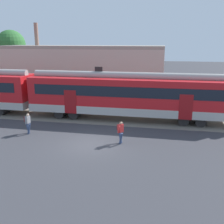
# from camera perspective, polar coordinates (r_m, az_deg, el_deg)

# --- Properties ---
(ground_plane) EXTENTS (160.00, 160.00, 0.00)m
(ground_plane) POSITION_cam_1_polar(r_m,az_deg,el_deg) (18.45, -4.74, -7.02)
(ground_plane) COLOR #38383D
(track_bed) EXTENTS (80.00, 4.40, 0.01)m
(track_bed) POSITION_cam_1_polar(r_m,az_deg,el_deg) (27.79, -19.63, -0.18)
(track_bed) COLOR slate
(track_bed) RESTS_ON ground
(commuter_train) EXTENTS (38.05, 3.07, 4.73)m
(commuter_train) POSITION_cam_1_polar(r_m,az_deg,el_deg) (26.12, -15.36, 4.28)
(commuter_train) COLOR #B7B2AD
(commuter_train) RESTS_ON ground
(pedestrian_grey) EXTENTS (0.61, 0.61, 1.67)m
(pedestrian_grey) POSITION_cam_1_polar(r_m,az_deg,el_deg) (21.15, -17.90, -1.96)
(pedestrian_grey) COLOR navy
(pedestrian_grey) RESTS_ON ground
(pedestrian_red) EXTENTS (0.52, 0.67, 1.67)m
(pedestrian_red) POSITION_cam_1_polar(r_m,az_deg,el_deg) (18.20, 1.85, -3.97)
(pedestrian_red) COLOR navy
(pedestrian_red) RESTS_ON ground
(background_building) EXTENTS (20.42, 5.00, 9.20)m
(background_building) POSITION_cam_1_polar(r_m,az_deg,el_deg) (34.32, -6.33, 8.84)
(background_building) COLOR #B2A899
(background_building) RESTS_ON ground
(street_tree_left) EXTENTS (4.16, 4.16, 8.53)m
(street_tree_left) POSITION_cam_1_polar(r_m,az_deg,el_deg) (42.15, -21.13, 13.51)
(street_tree_left) COLOR brown
(street_tree_left) RESTS_ON ground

